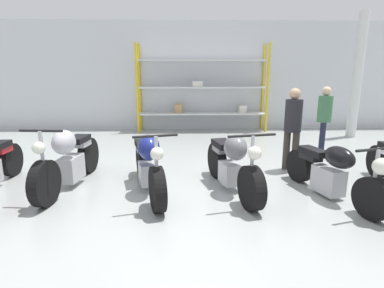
% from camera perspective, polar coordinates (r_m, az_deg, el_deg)
% --- Properties ---
extents(ground_plane, '(30.00, 30.00, 0.00)m').
position_cam_1_polar(ground_plane, '(4.87, 0.13, -9.11)').
color(ground_plane, '#9EA3A0').
extents(back_wall, '(30.00, 0.08, 3.60)m').
position_cam_1_polar(back_wall, '(10.43, -0.82, 12.73)').
color(back_wall, silver).
rests_on(back_wall, ground_plane).
extents(shelving_rack, '(4.29, 0.63, 2.84)m').
position_cam_1_polar(shelving_rack, '(10.09, 2.03, 10.39)').
color(shelving_rack, gold).
rests_on(shelving_rack, ground_plane).
extents(support_pillar, '(0.28, 0.28, 3.60)m').
position_cam_1_polar(support_pillar, '(10.25, 28.96, 11.16)').
color(support_pillar, silver).
rests_on(support_pillar, ground_plane).
extents(motorcycle_silver, '(0.61, 2.22, 1.10)m').
position_cam_1_polar(motorcycle_silver, '(5.36, -22.36, -2.68)').
color(motorcycle_silver, black).
rests_on(motorcycle_silver, ground_plane).
extents(motorcycle_blue, '(0.85, 2.15, 1.07)m').
position_cam_1_polar(motorcycle_blue, '(4.80, -8.33, -3.62)').
color(motorcycle_blue, black).
rests_on(motorcycle_blue, ground_plane).
extents(motorcycle_grey, '(0.80, 2.06, 1.06)m').
position_cam_1_polar(motorcycle_grey, '(4.81, 7.63, -3.66)').
color(motorcycle_grey, black).
rests_on(motorcycle_grey, ground_plane).
extents(motorcycle_black, '(0.85, 2.05, 0.94)m').
position_cam_1_polar(motorcycle_black, '(4.99, 25.13, -4.88)').
color(motorcycle_black, black).
rests_on(motorcycle_black, ground_plane).
extents(person_browsing, '(0.45, 0.45, 1.60)m').
position_cam_1_polar(person_browsing, '(6.07, 18.65, 3.77)').
color(person_browsing, '#38332D').
rests_on(person_browsing, ground_plane).
extents(person_near_rack, '(0.42, 0.42, 1.58)m').
position_cam_1_polar(person_near_rack, '(7.68, 23.89, 5.06)').
color(person_near_rack, '#1E2338').
rests_on(person_near_rack, ground_plane).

